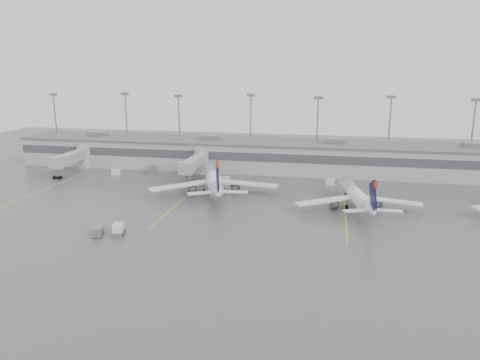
# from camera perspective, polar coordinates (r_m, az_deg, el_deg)

# --- Properties ---
(ground) EXTENTS (260.00, 260.00, 0.00)m
(ground) POSITION_cam_1_polar(r_m,az_deg,el_deg) (77.60, -0.14, -7.88)
(ground) COLOR #4F4F51
(ground) RESTS_ON ground
(terminal) EXTENTS (152.00, 17.00, 9.45)m
(terminal) POSITION_cam_1_polar(r_m,az_deg,el_deg) (131.77, 4.87, 2.99)
(terminal) COLOR #A9A9A4
(terminal) RESTS_ON ground
(light_masts) EXTENTS (142.40, 8.00, 20.60)m
(light_masts) POSITION_cam_1_polar(r_m,az_deg,el_deg) (136.24, 5.22, 6.68)
(light_masts) COLOR gray
(light_masts) RESTS_ON ground
(jet_bridge_left) EXTENTS (4.00, 17.20, 7.00)m
(jet_bridge_left) POSITION_cam_1_polar(r_m,az_deg,el_deg) (138.00, -19.34, 2.62)
(jet_bridge_left) COLOR gray
(jet_bridge_left) RESTS_ON ground
(jet_bridge_right) EXTENTS (4.00, 17.20, 7.00)m
(jet_bridge_right) POSITION_cam_1_polar(r_m,az_deg,el_deg) (124.02, -5.24, 2.16)
(jet_bridge_right) COLOR gray
(jet_bridge_right) RESTS_ON ground
(stand_markings) EXTENTS (105.25, 40.00, 0.01)m
(stand_markings) POSITION_cam_1_polar(r_m,az_deg,el_deg) (99.96, 2.60, -2.91)
(stand_markings) COLOR yellow
(stand_markings) RESTS_ON ground
(jet_mid_left) EXTENTS (28.11, 32.03, 10.71)m
(jet_mid_left) POSITION_cam_1_polar(r_m,az_deg,el_deg) (107.51, -3.23, 0.11)
(jet_mid_left) COLOR white
(jet_mid_left) RESTS_ON ground
(jet_mid_right) EXTENTS (25.27, 28.59, 9.33)m
(jet_mid_right) POSITION_cam_1_polar(r_m,az_deg,el_deg) (98.50, 14.02, -1.81)
(jet_mid_right) COLOR white
(jet_mid_right) RESTS_ON ground
(baggage_tug) EXTENTS (2.73, 3.50, 1.99)m
(baggage_tug) POSITION_cam_1_polar(r_m,az_deg,el_deg) (84.32, -14.62, -5.99)
(baggage_tug) COLOR silver
(baggage_tug) RESTS_ON ground
(baggage_cart) EXTENTS (2.22, 2.99, 1.72)m
(baggage_cart) POSITION_cam_1_polar(r_m,az_deg,el_deg) (84.70, -16.94, -5.98)
(baggage_cart) COLOR slate
(baggage_cart) RESTS_ON ground
(gse_uld_a) EXTENTS (2.59, 2.12, 1.58)m
(gse_uld_a) POSITION_cam_1_polar(r_m,az_deg,el_deg) (130.53, -14.90, 0.95)
(gse_uld_a) COLOR silver
(gse_uld_a) RESTS_ON ground
(gse_uld_b) EXTENTS (2.83, 2.19, 1.79)m
(gse_uld_b) POSITION_cam_1_polar(r_m,az_deg,el_deg) (116.28, -1.89, -0.07)
(gse_uld_b) COLOR silver
(gse_uld_b) RESTS_ON ground
(gse_uld_c) EXTENTS (2.25, 1.56, 1.54)m
(gse_uld_c) POSITION_cam_1_polar(r_m,az_deg,el_deg) (117.97, 10.94, -0.17)
(gse_uld_c) COLOR silver
(gse_uld_c) RESTS_ON ground
(gse_loader) EXTENTS (2.95, 3.67, 1.99)m
(gse_loader) POSITION_cam_1_polar(r_m,az_deg,el_deg) (130.33, -10.74, 1.25)
(gse_loader) COLOR slate
(gse_loader) RESTS_ON ground
(cone_a) EXTENTS (0.40, 0.40, 0.63)m
(cone_a) POSITION_cam_1_polar(r_m,az_deg,el_deg) (121.11, -17.75, -0.44)
(cone_a) COLOR #E94604
(cone_a) RESTS_ON ground
(cone_b) EXTENTS (0.41, 0.41, 0.65)m
(cone_b) POSITION_cam_1_polar(r_m,az_deg,el_deg) (108.15, -4.69, -1.48)
(cone_b) COLOR #E94604
(cone_b) RESTS_ON ground
(cone_c) EXTENTS (0.47, 0.47, 0.75)m
(cone_c) POSITION_cam_1_polar(r_m,az_deg,el_deg) (111.25, 12.53, -1.30)
(cone_c) COLOR #E94604
(cone_c) RESTS_ON ground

